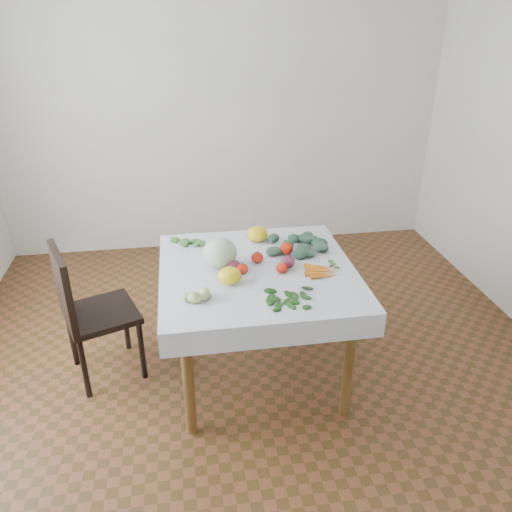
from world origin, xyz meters
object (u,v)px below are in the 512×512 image
at_px(table, 258,284).
at_px(heirloom_back, 257,234).
at_px(cabbage, 220,253).
at_px(chair, 85,306).
at_px(carrot_bunch, 321,271).

bearing_deg(table, heirloom_back, 81.00).
relative_size(cabbage, heirloom_back, 1.42).
height_order(chair, carrot_bunch, chair).
xyz_separation_m(cabbage, carrot_bunch, (0.56, -0.18, -0.07)).
xyz_separation_m(chair, cabbage, (0.81, -0.06, 0.33)).
distance_m(table, heirloom_back, 0.42).
xyz_separation_m(heirloom_back, carrot_bunch, (0.29, -0.49, -0.03)).
relative_size(chair, carrot_bunch, 5.02).
xyz_separation_m(chair, carrot_bunch, (1.37, -0.24, 0.25)).
distance_m(table, chair, 1.04).
height_order(table, heirloom_back, heirloom_back).
relative_size(chair, heirloom_back, 6.57).
relative_size(cabbage, carrot_bunch, 1.08).
bearing_deg(table, carrot_bunch, -17.07).
height_order(cabbage, heirloom_back, cabbage).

